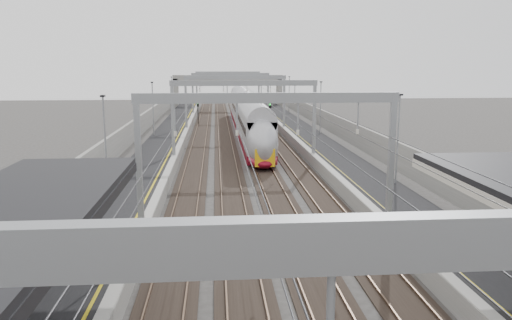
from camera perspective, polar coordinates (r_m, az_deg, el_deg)
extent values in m
cube|color=black|center=(48.22, -11.06, 0.57)|extent=(4.00, 120.00, 1.00)
cube|color=black|center=(49.05, 7.84, 0.84)|extent=(4.00, 120.00, 1.00)
cube|color=black|center=(48.03, -6.89, 0.09)|extent=(2.40, 140.00, 0.08)
cube|color=brown|center=(48.05, -7.75, 0.18)|extent=(0.07, 140.00, 0.14)
cube|color=brown|center=(47.99, -6.04, 0.21)|extent=(0.07, 140.00, 0.14)
cube|color=black|center=(48.00, -3.31, 0.15)|extent=(2.40, 140.00, 0.08)
cube|color=brown|center=(47.98, -4.17, 0.24)|extent=(0.07, 140.00, 0.14)
cube|color=brown|center=(48.01, -2.46, 0.26)|extent=(0.07, 140.00, 0.14)
cube|color=black|center=(48.16, 0.26, 0.20)|extent=(2.40, 140.00, 0.08)
cube|color=brown|center=(48.09, -0.60, 0.29)|extent=(0.07, 140.00, 0.14)
cube|color=brown|center=(48.21, 1.11, 0.32)|extent=(0.07, 140.00, 0.14)
cube|color=black|center=(48.50, 3.79, 0.25)|extent=(2.40, 140.00, 0.08)
cube|color=brown|center=(48.39, 2.95, 0.34)|extent=(0.07, 140.00, 0.14)
cube|color=brown|center=(48.60, 4.63, 0.37)|extent=(0.07, 140.00, 0.14)
cube|color=gray|center=(5.12, 25.49, -8.23)|extent=(13.00, 0.25, 0.50)
cube|color=gray|center=(24.89, -13.26, -0.17)|extent=(0.28, 0.28, 6.60)
cube|color=gray|center=(26.14, 15.19, 0.25)|extent=(0.28, 0.28, 6.60)
cube|color=gray|center=(24.35, 1.35, 7.11)|extent=(13.00, 0.25, 0.50)
cube|color=gray|center=(44.57, -9.48, 4.73)|extent=(0.28, 0.28, 6.60)
cube|color=gray|center=(45.27, 6.67, 4.89)|extent=(0.28, 0.28, 6.60)
cube|color=gray|center=(44.26, -1.36, 8.79)|extent=(13.00, 0.25, 0.50)
cube|color=gray|center=(64.44, -8.02, 6.61)|extent=(0.28, 0.28, 6.60)
cube|color=gray|center=(64.93, 3.23, 6.73)|extent=(0.28, 0.28, 6.60)
cube|color=gray|center=(64.23, -2.39, 9.42)|extent=(13.00, 0.25, 0.50)
cube|color=gray|center=(84.37, -7.24, 7.60)|extent=(0.28, 0.28, 6.60)
cube|color=gray|center=(84.75, 1.38, 7.70)|extent=(0.28, 0.28, 6.60)
cube|color=gray|center=(84.22, -2.94, 9.75)|extent=(13.00, 0.25, 0.50)
cube|color=gray|center=(102.34, -6.79, 8.17)|extent=(0.28, 0.28, 6.60)
cube|color=gray|center=(102.65, 0.32, 8.25)|extent=(0.28, 0.28, 6.60)
cube|color=gray|center=(102.21, -3.25, 9.93)|extent=(13.00, 0.25, 0.50)
cylinder|color=#262628|center=(52.31, -6.82, 7.00)|extent=(0.03, 140.00, 0.03)
cylinder|color=#262628|center=(52.29, -3.51, 7.05)|extent=(0.03, 140.00, 0.03)
cylinder|color=#262628|center=(52.43, -0.21, 7.09)|extent=(0.03, 140.00, 0.03)
cylinder|color=#262628|center=(52.75, 3.07, 7.09)|extent=(0.03, 140.00, 0.03)
cube|color=gray|center=(102.23, -3.24, 9.29)|extent=(22.00, 2.20, 1.40)
cube|color=gray|center=(102.64, -9.14, 7.44)|extent=(1.00, 2.20, 6.20)
cube|color=gray|center=(103.15, 2.67, 7.58)|extent=(1.00, 2.20, 6.20)
cube|color=gray|center=(48.51, -14.87, 1.78)|extent=(0.30, 120.00, 3.20)
cube|color=gray|center=(49.66, 11.49, 2.13)|extent=(0.30, 120.00, 3.20)
cube|color=maroon|center=(55.17, -0.38, 2.15)|extent=(2.70, 22.96, 0.80)
cube|color=#A2A3A8|center=(54.92, -0.38, 4.11)|extent=(2.70, 22.96, 2.99)
cube|color=black|center=(47.33, 0.34, 0.30)|extent=(2.00, 2.40, 0.50)
cube|color=maroon|center=(78.30, -1.65, 4.72)|extent=(2.70, 22.96, 0.80)
cube|color=#A2A3A8|center=(78.12, -1.66, 6.11)|extent=(2.70, 22.96, 2.99)
cube|color=black|center=(70.36, -1.30, 3.77)|extent=(2.00, 2.40, 0.50)
ellipsoid|color=#A2A3A8|center=(43.42, 0.76, 1.92)|extent=(2.70, 5.19, 4.19)
cube|color=#EDAE0C|center=(41.47, 1.03, 0.23)|extent=(1.70, 0.12, 1.50)
cube|color=black|center=(41.66, 0.98, 2.37)|extent=(1.60, 0.57, 0.94)
cylinder|color=black|center=(75.97, -6.64, 5.15)|extent=(0.12, 0.12, 3.00)
cube|color=black|center=(75.83, -6.67, 6.35)|extent=(0.32, 0.22, 0.75)
sphere|color=#0CE526|center=(75.69, -6.67, 6.46)|extent=(0.16, 0.16, 0.16)
cylinder|color=black|center=(72.59, -0.07, 4.96)|extent=(0.12, 0.12, 3.00)
cube|color=black|center=(72.44, -0.07, 6.22)|extent=(0.32, 0.22, 0.75)
sphere|color=red|center=(72.30, -0.06, 6.33)|extent=(0.16, 0.16, 0.16)
cylinder|color=black|center=(73.32, 1.62, 5.02)|extent=(0.12, 0.12, 3.00)
cube|color=black|center=(73.18, 1.63, 6.26)|extent=(0.32, 0.22, 0.75)
sphere|color=#0CE526|center=(73.03, 1.64, 6.37)|extent=(0.16, 0.16, 0.16)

